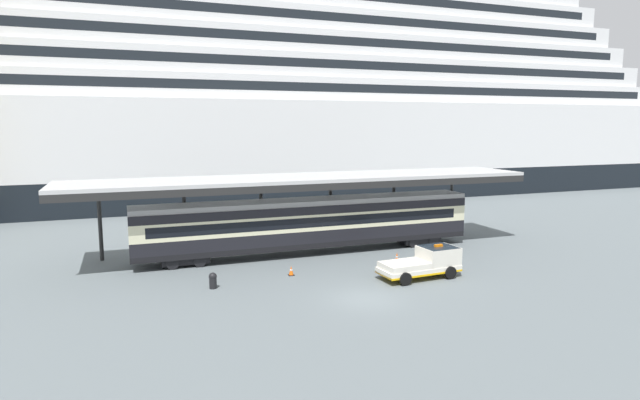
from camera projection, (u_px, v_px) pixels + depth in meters
ground_plane at (366, 299)px, 29.16m from camera, size 400.00×400.00×0.00m
cruise_ship at (214, 90)px, 70.44m from camera, size 140.86×28.12×42.49m
platform_canopy at (307, 180)px, 39.21m from camera, size 34.96×6.06×5.77m
train_carriage at (309, 223)px, 39.25m from camera, size 25.46×2.81×4.11m
service_truck at (426, 262)px, 33.25m from camera, size 5.32×2.52×2.02m
traffic_cone_near at (397, 258)px, 36.74m from camera, size 0.36×0.36×0.76m
traffic_cone_mid at (291, 271)px, 33.68m from camera, size 0.36×0.36×0.63m
traffic_cone_far at (420, 254)px, 38.00m from camera, size 0.36×0.36×0.60m
quay_bollard at (213, 280)px, 30.97m from camera, size 0.48×0.48×0.96m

